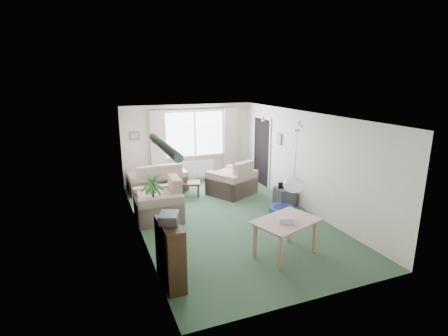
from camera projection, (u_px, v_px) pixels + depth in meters
name	position (u px, v px, depth m)	size (l,w,h in m)	color
ground	(229.00, 219.00, 8.08)	(6.50, 6.50, 0.00)	#2C4932
window	(195.00, 134.00, 10.68)	(1.80, 0.03, 1.30)	white
curtain_rod	(195.00, 109.00, 10.41)	(2.60, 0.03, 0.03)	black
curtain_left	(158.00, 144.00, 10.23)	(0.45, 0.08, 2.00)	beige
curtain_right	(231.00, 139.00, 11.06)	(0.45, 0.08, 2.00)	beige
radiator	(196.00, 169.00, 10.92)	(1.20, 0.10, 0.55)	white
doorway	(262.00, 152.00, 10.52)	(0.03, 0.95, 2.00)	black
pendant_lamp	(294.00, 185.00, 5.71)	(0.36, 0.36, 0.36)	white
tinsel_garland	(164.00, 146.00, 4.75)	(1.60, 1.60, 0.12)	#196626
bauble_cluster_a	(263.00, 117.00, 8.79)	(0.20, 0.20, 0.20)	silver
bauble_cluster_b	(300.00, 122.00, 7.82)	(0.20, 0.20, 0.20)	silver
wall_picture_back	(135.00, 136.00, 10.02)	(0.28, 0.03, 0.22)	brown
wall_picture_right	(279.00, 139.00, 9.48)	(0.03, 0.24, 0.30)	brown
sofa	(157.00, 176.00, 10.06)	(1.63, 0.86, 0.82)	#BEAE90
armchair_corner	(232.00, 177.00, 9.72)	(1.09, 1.03, 0.98)	beige
armchair_left	(158.00, 199.00, 8.01)	(1.07, 1.02, 0.96)	beige
coffee_table	(185.00, 189.00, 9.67)	(0.84, 0.47, 0.38)	black
photo_frame	(185.00, 180.00, 9.58)	(0.12, 0.02, 0.16)	#4D3427
bookshelf	(170.00, 253.00, 5.46)	(0.28, 0.84, 1.03)	black
hifi_box	(169.00, 218.00, 5.35)	(0.28, 0.35, 0.14)	#3B3C41
houseplant	(153.00, 198.00, 7.65)	(0.52, 0.52, 1.21)	#275E20
dining_table	(285.00, 238.00, 6.40)	(1.06, 0.71, 0.66)	#9A8053
gift_box	(286.00, 220.00, 6.20)	(0.25, 0.18, 0.12)	silver
tv_cube	(285.00, 196.00, 8.96)	(0.44, 0.48, 0.44)	#38373C
pet_bed	(282.00, 209.00, 8.50)	(0.61, 0.61, 0.12)	navy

